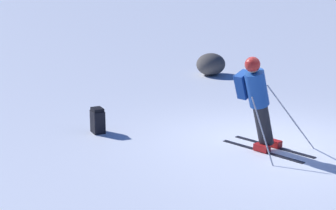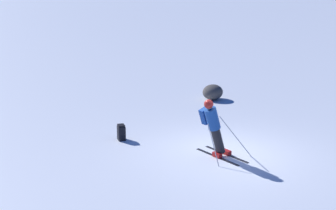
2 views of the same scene
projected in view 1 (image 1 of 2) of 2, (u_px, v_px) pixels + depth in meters
ground_plane at (269, 145)px, 10.28m from camera, size 300.00×300.00×0.00m
skier at (258, 99)px, 9.58m from camera, size 1.45×1.71×1.78m
spare_backpack at (98, 121)px, 10.94m from camera, size 0.37×0.36×0.50m
exposed_boulder_0 at (211, 64)px, 16.46m from camera, size 0.99×0.84×0.64m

